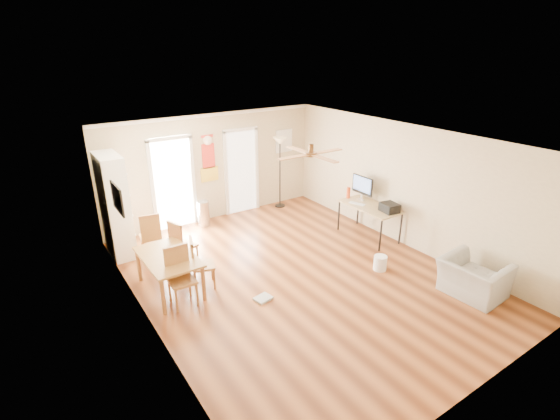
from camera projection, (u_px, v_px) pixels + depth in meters
floor at (298, 276)px, 7.82m from camera, size 7.00×7.00×0.00m
ceiling at (300, 140)px, 6.84m from camera, size 5.50×7.00×0.00m
wall_back at (214, 167)px, 10.03m from camera, size 5.50×0.04×2.60m
wall_front at (483, 311)px, 4.64m from camera, size 5.50×0.04×2.60m
wall_left at (144, 253)px, 5.91m from camera, size 0.04×7.00×2.60m
wall_right at (403, 185)px, 8.75m from camera, size 0.04×7.00×2.60m
crown_molding at (300, 143)px, 6.86m from camera, size 5.50×7.00×0.08m
kitchen_doorway at (173, 185)px, 9.56m from camera, size 0.90×0.10×2.10m
bathroom_doorway at (241, 172)px, 10.50m from camera, size 0.80×0.10×2.10m
wall_decal at (209, 158)px, 9.85m from camera, size 0.46×0.03×1.10m
ac_grille at (284, 141)px, 10.91m from camera, size 0.50×0.04×0.60m
framed_poster at (117, 199)px, 6.85m from camera, size 0.04×0.66×0.48m
ceiling_fan at (311, 154)px, 6.68m from camera, size 1.24×1.24×0.20m
bookshelf at (115, 206)px, 8.29m from camera, size 0.44×0.96×2.12m
dining_table at (170, 273)px, 7.26m from camera, size 0.85×1.39×0.69m
dining_chair_right_a at (184, 243)px, 8.02m from camera, size 0.50×0.50×0.97m
dining_chair_right_b at (203, 263)px, 7.33m from camera, size 0.49×0.49×0.94m
dining_chair_near at (182, 278)px, 6.80m from camera, size 0.43×0.43×1.01m
dining_chair_far at (150, 234)px, 8.42m from camera, size 0.44×0.44×0.96m
trash_can at (204, 213)px, 9.89m from camera, size 0.35×0.35×0.62m
torchiere_lamp at (280, 173)px, 10.83m from camera, size 0.41×0.41×1.88m
computer_desk at (369, 221)px, 9.29m from camera, size 0.70×1.39×0.75m
imac at (362, 188)px, 9.41m from camera, size 0.26×0.61×0.57m
keyboard at (357, 204)px, 9.27m from camera, size 0.23×0.38×0.01m
printer at (390, 208)px, 8.81m from camera, size 0.36×0.41×0.19m
orange_bottle at (348, 193)px, 9.58m from camera, size 0.09×0.09×0.26m
wastebasket_a at (380, 263)px, 7.99m from camera, size 0.31×0.31×0.29m
floor_cloth at (263, 298)px, 7.10m from camera, size 0.33×0.28×0.04m
armchair at (473, 278)px, 7.12m from camera, size 0.94×1.06×0.66m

